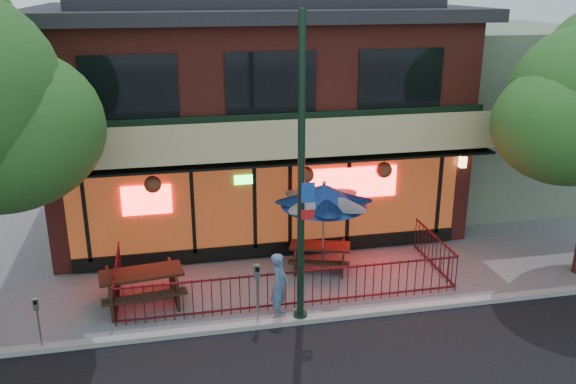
% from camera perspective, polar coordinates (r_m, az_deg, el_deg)
% --- Properties ---
extents(ground, '(80.00, 80.00, 0.00)m').
position_cam_1_polar(ground, '(14.89, 0.80, -11.12)').
color(ground, gray).
rests_on(ground, ground).
extents(curb, '(80.00, 0.25, 0.12)m').
position_cam_1_polar(curb, '(14.44, 1.24, -11.89)').
color(curb, '#999993').
rests_on(curb, ground).
extents(restaurant_building, '(12.96, 9.49, 8.05)m').
position_cam_1_polar(restaurant_building, '(20.15, -3.59, 9.42)').
color(restaurant_building, maroon).
rests_on(restaurant_building, ground).
extents(neighbor_building, '(6.00, 7.00, 6.00)m').
position_cam_1_polar(neighbor_building, '(23.88, 18.31, 7.27)').
color(neighbor_building, slate).
rests_on(neighbor_building, ground).
extents(patio_fence, '(8.44, 2.62, 1.00)m').
position_cam_1_polar(patio_fence, '(15.02, 0.39, -8.10)').
color(patio_fence, '#490F15').
rests_on(patio_fence, ground).
extents(street_light, '(0.43, 0.32, 7.00)m').
position_cam_1_polar(street_light, '(13.21, 1.25, -0.10)').
color(street_light, black).
rests_on(street_light, ground).
extents(picnic_table_left, '(2.15, 1.75, 0.85)m').
position_cam_1_polar(picnic_table_left, '(15.40, -13.51, -8.25)').
color(picnic_table_left, '#301F11').
rests_on(picnic_table_left, ground).
extents(picnic_table_right, '(1.94, 1.70, 0.70)m').
position_cam_1_polar(picnic_table_right, '(16.78, 3.00, -5.73)').
color(picnic_table_right, '#381D13').
rests_on(picnic_table_right, ground).
extents(patio_umbrella, '(2.27, 2.27, 2.60)m').
position_cam_1_polar(patio_umbrella, '(15.94, 3.39, -0.27)').
color(patio_umbrella, gray).
rests_on(patio_umbrella, ground).
extents(pedestrian, '(0.59, 0.69, 1.61)m').
position_cam_1_polar(pedestrian, '(14.33, -0.80, -8.73)').
color(pedestrian, teal).
rests_on(pedestrian, ground).
extents(parking_meter_near, '(0.16, 0.14, 1.53)m').
position_cam_1_polar(parking_meter_near, '(13.88, -2.90, -8.66)').
color(parking_meter_near, gray).
rests_on(parking_meter_near, ground).
extents(parking_meter_far, '(0.12, 0.10, 1.25)m').
position_cam_1_polar(parking_meter_far, '(14.07, -22.38, -10.65)').
color(parking_meter_far, '#909498').
rests_on(parking_meter_far, ground).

